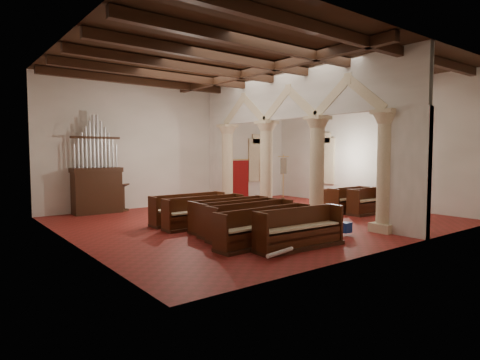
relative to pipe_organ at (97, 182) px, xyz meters
name	(u,v)px	position (x,y,z in m)	size (l,w,h in m)	color
floor	(257,219)	(4.50, -5.50, -1.37)	(14.00, 14.00, 0.00)	maroon
ceiling	(257,66)	(4.50, -5.50, 4.63)	(14.00, 14.00, 0.00)	#331D11
wall_back	(182,146)	(4.50, 0.50, 1.63)	(14.00, 0.02, 6.00)	white
wall_front	(398,140)	(4.50, -11.50, 1.63)	(14.00, 0.02, 6.00)	white
wall_left	(70,141)	(-2.50, -5.50, 1.63)	(0.02, 12.00, 6.00)	white
wall_right	(365,146)	(11.50, -5.50, 1.63)	(0.02, 12.00, 6.00)	white
ceiling_beams	(257,71)	(4.50, -5.50, 4.45)	(13.80, 11.80, 0.30)	black
arcade	(290,131)	(6.30, -5.50, 2.19)	(0.90, 11.90, 6.00)	beige
window_right_a	(391,162)	(11.48, -7.00, 0.83)	(0.03, 1.00, 2.20)	#2D654B
window_right_b	(325,161)	(11.48, -3.00, 0.83)	(0.03, 1.00, 2.20)	#2D654B
window_back	(257,160)	(9.50, 0.48, 0.83)	(1.00, 0.03, 2.20)	#2D654B
pipe_organ	(97,182)	(0.00, 0.00, 0.00)	(2.10, 0.85, 4.40)	black
lectern	(121,200)	(1.08, -0.01, -0.85)	(0.62, 0.66, 1.26)	#372411
dossal_curtain	(237,179)	(8.00, 0.42, -0.21)	(1.80, 0.07, 2.17)	maroon
processional_banner	(283,185)	(9.99, -1.26, -0.55)	(0.57, 0.73, 2.53)	black
hymnal_box_a	(346,227)	(4.79, -9.60, -1.11)	(0.33, 0.26, 0.33)	navy
hymnal_box_b	(263,223)	(3.18, -7.42, -1.11)	(0.32, 0.26, 0.32)	navy
hymnal_box_c	(266,220)	(3.68, -6.95, -1.11)	(0.32, 0.26, 0.32)	navy
tube_heater_a	(280,252)	(1.20, -10.34, -1.21)	(0.11, 0.11, 1.06)	white
tube_heater_b	(283,233)	(2.95, -8.64, -1.21)	(0.10, 0.10, 1.04)	white
nave_pew_0	(300,235)	(2.39, -9.88, -1.00)	(2.88, 0.90, 1.12)	black
nave_pew_1	(265,233)	(1.86, -9.00, -1.02)	(3.31, 0.87, 1.07)	black
nave_pew_2	(252,226)	(2.19, -8.00, -1.01)	(3.11, 0.82, 1.10)	black
nave_pew_3	(239,223)	(2.20, -7.34, -1.01)	(2.85, 0.77, 1.10)	black
nave_pew_4	(230,219)	(2.42, -6.52, -1.02)	(2.99, 0.75, 1.08)	black
nave_pew_5	(205,217)	(1.97, -5.61, -1.01)	(3.07, 0.78, 1.10)	black
nave_pew_6	(188,214)	(1.90, -4.59, -1.00)	(2.98, 0.82, 1.11)	black
aisle_pew_0	(366,205)	(9.11, -7.34, -0.99)	(1.89, 0.77, 1.12)	black
aisle_pew_1	(349,204)	(9.02, -6.50, -1.00)	(2.19, 0.76, 1.11)	black
aisle_pew_2	(337,202)	(9.34, -5.59, -1.04)	(1.93, 0.72, 0.98)	black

